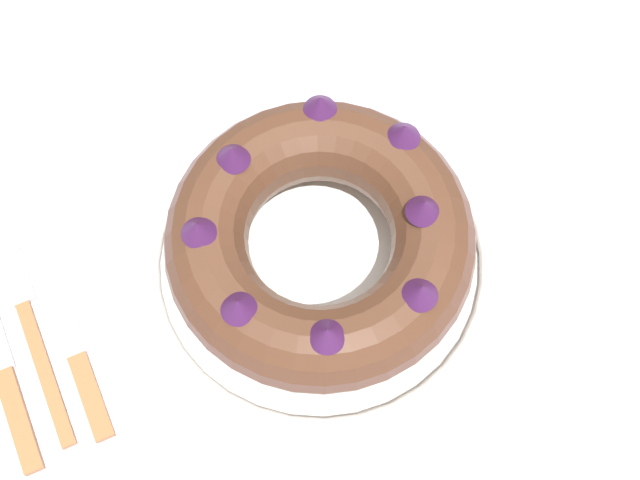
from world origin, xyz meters
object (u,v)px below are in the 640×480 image
Objects in this scene: serving_dish at (320,261)px; bundt_cake at (320,239)px; fork at (32,330)px; cake_knife at (78,359)px; serving_knife at (5,375)px; side_bowl at (150,7)px.

serving_dish is 1.17× the size of bundt_cake.
cake_knife reaches higher than fork.
fork is 0.92× the size of serving_knife.
serving_knife is at bearing -128.62° from side_bowl.
serving_knife is 1.18× the size of side_bowl.
serving_dish is 1.62× the size of fork.
side_bowl reaches higher than serving_dish.
side_bowl is (0.20, 0.27, 0.01)m from fork.
serving_knife is 1.19× the size of cake_knife.
fork is 0.33m from side_bowl.
bundt_cake reaches higher than cake_knife.
serving_dish is 1.49× the size of serving_knife.
serving_dish is 0.22m from cake_knife.
fork is at bearing 169.66° from serving_dish.
cake_knife is (0.06, -0.01, 0.00)m from serving_knife.
fork is 0.05m from cake_knife.
fork is (-0.25, 0.04, -0.06)m from bundt_cake.
cake_knife is 0.35m from side_bowl.
fork is 0.04m from serving_knife.
cake_knife is at bearing -119.79° from side_bowl.
bundt_cake is at bearing -4.08° from serving_knife.
side_bowl is (-0.04, 0.31, 0.00)m from serving_dish.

